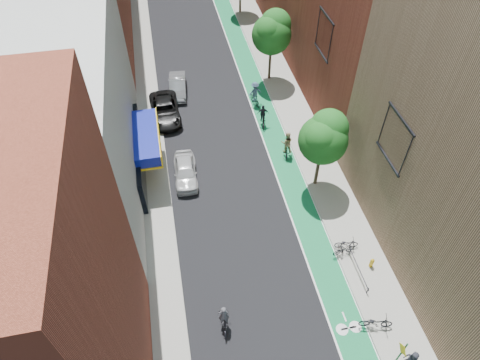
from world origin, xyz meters
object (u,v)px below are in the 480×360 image
cyclist_lane_mid (263,118)px  cyclist_lead (224,321)px  parked_car_white (185,171)px  cyclist_lane_near (287,146)px  cyclist_lane_far (255,94)px  fire_hydrant (372,263)px  parked_car_black (165,110)px  pedestrian (412,360)px  parked_car_silver (178,86)px

cyclist_lane_mid → cyclist_lead: bearing=81.0°
parked_car_white → cyclist_lane_near: cyclist_lane_near is taller
cyclist_lane_far → fire_hydrant: bearing=85.9°
parked_car_black → fire_hydrant: parked_car_black is taller
parked_car_white → cyclist_lane_far: size_ratio=1.88×
cyclist_lead → fire_hydrant: cyclist_lead is taller
parked_car_black → cyclist_lane_mid: bearing=-20.1°
parked_car_black → cyclist_lead: (1.70, -19.65, -0.05)m
cyclist_lead → cyclist_lane_mid: bearing=-104.5°
parked_car_black → cyclist_lane_far: bearing=0.7°
cyclist_lead → pedestrian: 10.07m
cyclist_lane_near → cyclist_lane_far: cyclist_lane_far is taller
parked_car_white → pedestrian: size_ratio=2.68×
parked_car_black → fire_hydrant: size_ratio=7.22×
parked_car_black → cyclist_lane_near: bearing=-38.3°
parked_car_white → fire_hydrant: parked_car_white is taller
pedestrian → fire_hydrant: size_ratio=2.13×
pedestrian → fire_hydrant: (0.52, 6.12, -0.39)m
cyclist_lane_mid → cyclist_lane_far: cyclist_lane_far is taller
parked_car_white → cyclist_lane_near: size_ratio=1.88×
parked_car_white → parked_car_black: bearing=99.2°
parked_car_white → pedestrian: (9.98, -16.17, 0.22)m
pedestrian → parked_car_silver: bearing=174.3°
cyclist_lane_near → cyclist_lane_mid: bearing=-64.4°
cyclist_lead → cyclist_lane_far: 20.92m
cyclist_lane_near → cyclist_lane_far: 7.06m
cyclist_lane_near → cyclist_lead: bearing=73.4°
cyclist_lead → parked_car_black: bearing=-79.0°
cyclist_lane_mid → fire_hydrant: size_ratio=2.71×
parked_car_silver → cyclist_lead: size_ratio=2.06×
cyclist_lead → cyclist_lane_near: (7.24, 12.95, 0.29)m
parked_car_silver → cyclist_lane_far: 7.25m
cyclist_lane_near → pedestrian: 17.22m
parked_car_silver → pedestrian: 28.76m
parked_car_white → pedestrian: pedestrian is taller
parked_car_black → cyclist_lane_far: (7.99, 0.30, 0.27)m
cyclist_lane_mid → cyclist_lane_far: 3.03m
parked_car_silver → fire_hydrant: parked_car_silver is taller
pedestrian → cyclist_lane_far: bearing=161.9°
cyclist_lead → pedestrian: cyclist_lead is taller
parked_car_black → cyclist_lead: cyclist_lead is taller
cyclist_lane_near → cyclist_lane_far: bearing=-69.7°
parked_car_silver → cyclist_lane_mid: 8.96m
cyclist_lead → fire_hydrant: size_ratio=2.80×
pedestrian → cyclist_lane_near: bearing=161.5°
cyclist_lane_mid → fire_hydrant: bearing=114.2°
cyclist_lane_far → fire_hydrant: (3.39, -17.99, -0.47)m
parked_car_black → parked_car_silver: parked_car_black is taller
cyclist_lane_near → fire_hydrant: cyclist_lane_near is taller
cyclist_lead → cyclist_lane_far: (6.29, 19.95, 0.33)m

